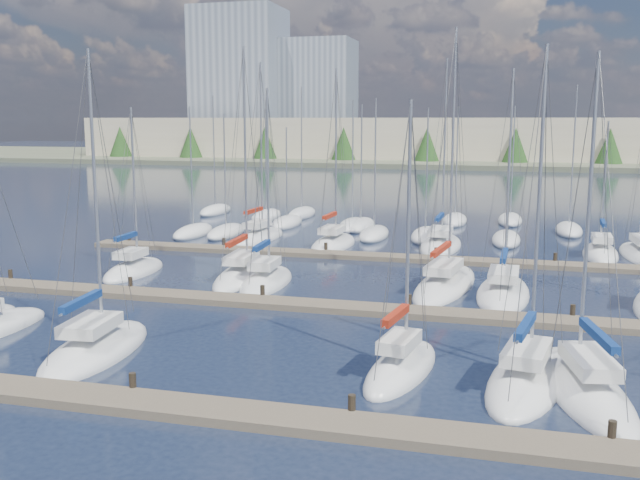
% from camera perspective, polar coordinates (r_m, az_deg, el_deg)
% --- Properties ---
extents(ground, '(400.00, 400.00, 0.00)m').
position_cam_1_polar(ground, '(79.86, 8.43, 2.54)').
color(ground, '#1F283F').
rests_on(ground, ground).
extents(dock_near, '(44.00, 1.93, 1.10)m').
position_cam_1_polar(dock_near, '(24.49, -7.35, -13.56)').
color(dock_near, '#6B5E4C').
rests_on(dock_near, ground).
extents(dock_mid, '(44.00, 1.93, 1.10)m').
position_cam_1_polar(dock_mid, '(37.12, 0.79, -5.36)').
color(dock_mid, '#6B5E4C').
rests_on(dock_mid, ground).
extents(dock_far, '(44.00, 1.93, 1.10)m').
position_cam_1_polar(dock_far, '(50.48, 4.63, -1.35)').
color(dock_far, '#6B5E4C').
rests_on(dock_far, ground).
extents(sailboat_l, '(3.18, 8.86, 13.21)m').
position_cam_1_polar(sailboat_l, '(41.13, 14.44, -4.14)').
color(sailboat_l, white).
rests_on(sailboat_l, ground).
extents(sailboat_q, '(2.79, 7.04, 10.37)m').
position_cam_1_polar(sailboat_q, '(55.30, 21.52, -1.01)').
color(sailboat_q, white).
rests_on(sailboat_q, ground).
extents(sailboat_c, '(3.68, 8.20, 13.32)m').
position_cam_1_polar(sailboat_c, '(31.84, -17.48, -8.33)').
color(sailboat_c, white).
rests_on(sailboat_c, ground).
extents(sailboat_p, '(3.28, 9.05, 15.00)m').
position_cam_1_polar(sailboat_p, '(55.56, 9.62, -0.41)').
color(sailboat_p, white).
rests_on(sailboat_p, ground).
extents(sailboat_k, '(4.24, 10.82, 15.64)m').
position_cam_1_polar(sailboat_k, '(42.51, 9.99, -3.52)').
color(sailboat_k, white).
rests_on(sailboat_k, ground).
extents(sailboat_n, '(3.13, 8.49, 14.95)m').
position_cam_1_polar(sailboat_n, '(58.56, -4.89, 0.22)').
color(sailboat_n, white).
rests_on(sailboat_n, ground).
extents(sailboat_o, '(3.16, 7.76, 14.30)m').
position_cam_1_polar(sailboat_o, '(55.38, 1.07, -0.30)').
color(sailboat_o, white).
rests_on(sailboat_o, ground).
extents(sailboat_e, '(4.08, 8.59, 13.15)m').
position_cam_1_polar(sailboat_e, '(28.19, 16.23, -10.63)').
color(sailboat_e, white).
rests_on(sailboat_e, ground).
extents(sailboat_d, '(3.11, 6.89, 11.24)m').
position_cam_1_polar(sailboat_d, '(28.38, 6.51, -10.13)').
color(sailboat_d, white).
rests_on(sailboat_d, ground).
extents(sailboat_j, '(2.86, 7.31, 12.31)m').
position_cam_1_polar(sailboat_j, '(42.76, -4.31, -3.32)').
color(sailboat_j, white).
rests_on(sailboat_j, ground).
extents(sailboat_i, '(3.11, 9.30, 14.84)m').
position_cam_1_polar(sailboat_i, '(44.77, -6.13, -2.75)').
color(sailboat_i, white).
rests_on(sailboat_i, ground).
extents(sailboat_f, '(4.20, 9.30, 12.83)m').
position_cam_1_polar(sailboat_f, '(27.94, 20.36, -11.05)').
color(sailboat_f, white).
rests_on(sailboat_f, ground).
extents(sailboat_h, '(2.61, 6.54, 11.25)m').
position_cam_1_polar(sailboat_h, '(47.23, -14.68, -2.37)').
color(sailboat_h, white).
rests_on(sailboat_h, ground).
extents(distant_boats, '(36.93, 20.75, 13.30)m').
position_cam_1_polar(distant_boats, '(64.58, 2.99, 1.21)').
color(distant_boats, '#9EA0A5').
rests_on(distant_boats, ground).
extents(shoreline, '(400.00, 60.00, 38.00)m').
position_cam_1_polar(shoreline, '(169.99, 7.41, 8.81)').
color(shoreline, '#666B51').
rests_on(shoreline, ground).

